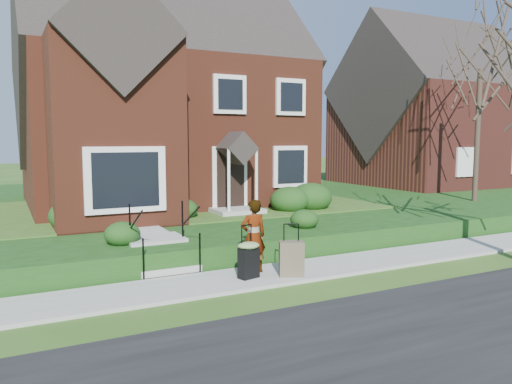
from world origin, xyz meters
TOP-DOWN VIEW (x-y plane):
  - ground at (0.00, 0.00)m, footprint 120.00×120.00m
  - street at (0.00, -5.00)m, footprint 60.00×6.00m
  - sidewalk at (0.00, 0.00)m, footprint 60.00×1.60m
  - terrace at (4.00, 10.90)m, footprint 44.00×20.00m
  - walkway at (-2.50, 5.00)m, footprint 1.20×6.00m
  - main_house at (-0.21, 9.61)m, footprint 10.40×10.20m
  - neighbour_house at (16.00, 11.00)m, footprint 9.40×8.00m
  - front_steps at (-2.50, 1.84)m, footprint 1.40×2.02m
  - foundation_shrubs at (0.93, 4.83)m, footprint 9.52×4.19m
  - woman at (-0.78, 0.26)m, footprint 0.62×0.42m
  - suitcase_black at (-1.09, -0.12)m, footprint 0.57×0.51m
  - suitcase_olive at (-0.17, -0.41)m, footprint 0.62×0.50m
  - tree_gap at (11.24, 4.17)m, footprint 5.74×5.74m

SIDE VIEW (x-z plane):
  - ground at x=0.00m, z-range 0.00..0.00m
  - street at x=0.00m, z-range 0.00..0.01m
  - sidewalk at x=0.00m, z-range 0.00..0.08m
  - terrace at x=4.00m, z-range 0.00..0.60m
  - suitcase_olive at x=-0.17m, z-range -0.11..1.06m
  - front_steps at x=-2.50m, z-range -0.28..1.22m
  - suitcase_black at x=-1.09m, z-range -0.05..1.12m
  - walkway at x=-2.50m, z-range 0.60..0.66m
  - woman at x=-0.78m, z-range 0.08..1.75m
  - foundation_shrubs at x=0.93m, z-range 0.53..1.58m
  - neighbour_house at x=16.00m, z-range 0.65..9.85m
  - main_house at x=-0.21m, z-range 0.56..9.96m
  - tree_gap at x=11.24m, z-range 2.24..10.44m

